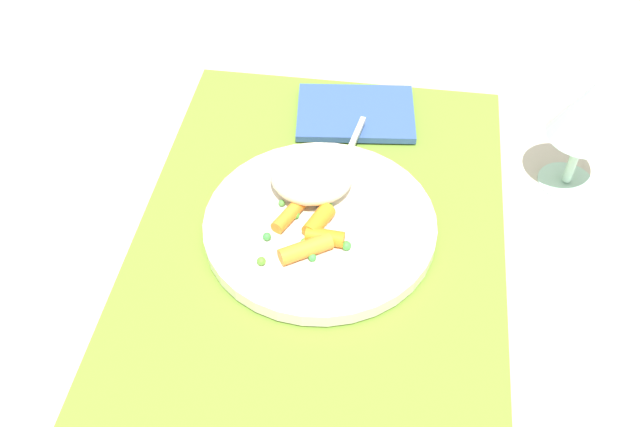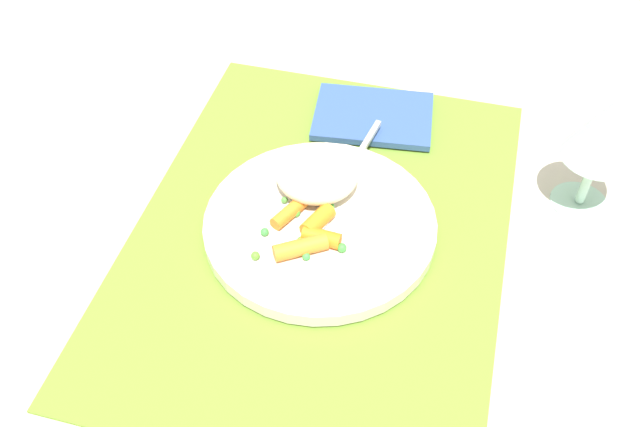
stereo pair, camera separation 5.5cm
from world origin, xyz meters
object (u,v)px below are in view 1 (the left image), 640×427
rice_mound (312,174)px  fork (333,189)px  carrot_portion (310,231)px  wine_glass (591,111)px  plate (320,225)px  napkin (356,113)px

rice_mound → fork: 0.03m
carrot_portion → wine_glass: wine_glass is taller
plate → wine_glass: wine_glass is taller
napkin → wine_glass: bearing=72.8°
fork → carrot_portion: bearing=-12.3°
plate → carrot_portion: carrot_portion is taller
napkin → plate: bearing=-5.0°
fork → wine_glass: (-0.07, 0.25, 0.08)m
fork → napkin: bearing=176.5°
carrot_portion → wine_glass: size_ratio=0.66×
rice_mound → wine_glass: wine_glass is taller
plate → carrot_portion: (0.02, -0.01, 0.02)m
plate → rice_mound: (-0.05, -0.01, 0.03)m
rice_mound → carrot_portion: size_ratio=0.93×
fork → wine_glass: size_ratio=1.39×
carrot_portion → fork: bearing=167.7°
rice_mound → napkin: size_ratio=0.63×
rice_mound → wine_glass: size_ratio=0.62×
wine_glass → rice_mound: bearing=-76.3°
plate → fork: 0.04m
fork → napkin: (-0.14, 0.01, -0.01)m
carrot_portion → plate: bearing=163.0°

